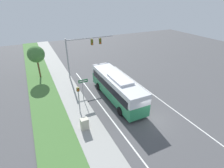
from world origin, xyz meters
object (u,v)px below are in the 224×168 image
signal_gantry (82,49)px  utility_cabinet (85,124)px  bus (117,86)px  pedestrian_signal (79,96)px  street_sign (83,86)px

signal_gantry → utility_cabinet: size_ratio=6.39×
bus → utility_cabinet: 6.64m
utility_cabinet → pedestrian_signal: bearing=82.6°
pedestrian_signal → street_sign: 2.61m
utility_cabinet → signal_gantry: bearing=72.3°
signal_gantry → utility_cabinet: (-3.91, -12.29, -3.79)m
bus → street_sign: bearing=159.9°
bus → utility_cabinet: size_ratio=8.75×
street_sign → utility_cabinet: (-1.56, -5.12, -1.30)m
pedestrian_signal → street_sign: bearing=62.7°
pedestrian_signal → signal_gantry: bearing=69.5°
bus → signal_gantry: bearing=99.8°
bus → pedestrian_signal: (-5.02, -0.91, 0.41)m
pedestrian_signal → utility_cabinet: size_ratio=2.76×
street_sign → pedestrian_signal: bearing=-117.3°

